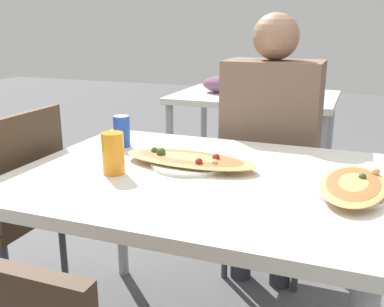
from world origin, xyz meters
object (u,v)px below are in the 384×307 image
pizza_main (189,160)px  drink_glass (113,153)px  dining_table (198,192)px  chair_far_seated (273,169)px  chair_side_left (11,204)px  person_seated (271,128)px  soda_can (122,131)px  pizza_second (353,186)px

pizza_main → drink_glass: 0.27m
dining_table → chair_far_seated: size_ratio=1.35×
chair_side_left → person_seated: size_ratio=0.71×
drink_glass → chair_side_left: bearing=172.3°
chair_side_left → soda_can: (0.39, 0.24, 0.28)m
chair_far_seated → dining_table: bearing=82.3°
dining_table → pizza_main: bearing=130.5°
chair_far_seated → chair_side_left: 1.22m
dining_table → pizza_second: size_ratio=3.05×
dining_table → soda_can: soda_can is taller
pizza_main → chair_far_seated: bearing=77.2°
drink_glass → dining_table: bearing=21.1°
person_seated → pizza_second: 0.78m
chair_side_left → pizza_main: chair_side_left is taller
dining_table → person_seated: bearing=81.1°
chair_far_seated → pizza_second: size_ratio=2.26×
pizza_main → soda_can: size_ratio=3.97×
person_seated → drink_glass: bearing=64.9°
pizza_main → drink_glass: size_ratio=3.57×
pizza_main → pizza_second: pizza_main is taller
dining_table → drink_glass: drink_glass is taller
drink_glass → pizza_second: bearing=7.4°
chair_far_seated → soda_can: bearing=48.8°
dining_table → person_seated: size_ratio=0.96×
chair_far_seated → soda_can: 0.82m
dining_table → drink_glass: size_ratio=8.61×
person_seated → pizza_main: bearing=75.0°
soda_can → drink_glass: 0.34m
chair_far_seated → pizza_main: size_ratio=1.79×
person_seated → chair_far_seated: bearing=-90.0°
chair_side_left → pizza_main: size_ratio=1.79×
drink_glass → person_seated: bearing=64.9°
person_seated → soda_can: 0.70m
person_seated → pizza_second: size_ratio=3.19×
pizza_main → drink_glass: (-0.20, -0.17, 0.05)m
chair_far_seated → person_seated: 0.26m
dining_table → drink_glass: bearing=-158.9°
chair_side_left → soda_can: 0.53m
chair_far_seated → chair_side_left: bearing=42.5°
dining_table → chair_far_seated: (0.11, 0.79, -0.15)m
chair_far_seated → drink_glass: size_ratio=6.39×
chair_side_left → soda_can: bearing=-58.2°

